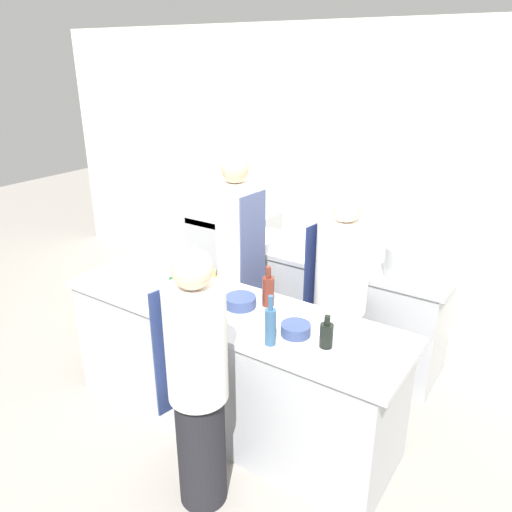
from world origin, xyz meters
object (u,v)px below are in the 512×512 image
oven_range (232,254)px  bottle_cooking_oil (177,266)px  bottle_vinegar (173,295)px  bowl_wooden_salad (155,297)px  bowl_mixing_large (296,329)px  chef_at_pass_far (339,301)px  bottle_sauce (270,325)px  bottle_wine (215,287)px  bowl_prep_small (360,336)px  cup (210,315)px  stockpot (406,262)px  bottle_water (268,290)px  chef_at_prep_near (198,385)px  chef_at_stove (237,265)px  bowl_ceramic_blue (240,302)px  bottle_olive_oil (326,334)px

oven_range → bottle_cooking_oil: bottle_cooking_oil is taller
bottle_vinegar → bowl_wooden_salad: bearing=-171.6°
bowl_wooden_salad → bowl_mixing_large: bearing=9.4°
chef_at_pass_far → bottle_sauce: chef_at_pass_far is taller
bottle_wine → bowl_prep_small: (1.06, 0.03, -0.05)m
bottle_vinegar → bowl_wooden_salad: size_ratio=1.24×
cup → stockpot: stockpot is taller
bottle_water → bowl_wooden_salad: (-0.66, -0.39, -0.07)m
bottle_water → chef_at_prep_near: bearing=-85.7°
bottle_cooking_oil → stockpot: same height
chef_at_prep_near → chef_at_stove: bearing=38.0°
bottle_wine → chef_at_stove: bearing=111.9°
bowl_ceramic_blue → stockpot: size_ratio=0.66×
chef_at_pass_far → bottle_cooking_oil: 1.25m
bottle_sauce → chef_at_stove: bearing=134.9°
stockpot → bottle_wine: bearing=-131.2°
bottle_olive_oil → stockpot: bearing=87.5°
chef_at_stove → bottle_wine: size_ratio=8.47×
bottle_olive_oil → bottle_water: 0.61m
bottle_wine → chef_at_pass_far: bearing=45.3°
bottle_wine → bowl_ceramic_blue: bearing=0.1°
bottle_olive_oil → chef_at_prep_near: bearing=-130.8°
bottle_sauce → bottle_water: bearing=123.9°
chef_at_prep_near → bowl_ceramic_blue: bearing=27.2°
bottle_olive_oil → bottle_cooking_oil: (-1.38, 0.25, 0.01)m
chef_at_stove → bottle_sauce: chef_at_stove is taller
oven_range → bottle_vinegar: bottle_vinegar is taller
bowl_prep_small → cup: bearing=-161.0°
bottle_vinegar → bowl_wooden_salad: 0.16m
stockpot → oven_range: bearing=164.7°
bottle_water → bottle_wine: bearing=-161.7°
bowl_mixing_large → stockpot: (0.27, 1.21, 0.08)m
bottle_vinegar → bottle_wine: bearing=58.7°
chef_at_pass_far → bottle_wine: bearing=141.7°
chef_at_pass_far → bottle_sauce: bearing=-174.6°
chef_at_pass_far → bottle_water: bearing=158.2°
bottle_vinegar → stockpot: bearing=50.4°
chef_at_stove → cup: 0.96m
bowl_ceramic_blue → cup: size_ratio=2.37×
chef_at_prep_near → bottle_olive_oil: chef_at_prep_near is taller
chef_at_pass_far → bowl_wooden_salad: bearing=140.7°
chef_at_stove → bottle_sauce: bearing=48.7°
bowl_mixing_large → cup: bearing=-162.6°
chef_at_prep_near → stockpot: size_ratio=5.14×
bowl_wooden_salad → bowl_ceramic_blue: bearing=27.9°
bowl_mixing_large → stockpot: stockpot is taller
chef_at_stove → bowl_wooden_salad: 0.87m
bottle_cooking_oil → bottle_sauce: size_ratio=0.73×
chef_at_pass_far → bottle_cooking_oil: bearing=121.8°
chef_at_pass_far → bottle_vinegar: (-0.80, -0.91, 0.20)m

